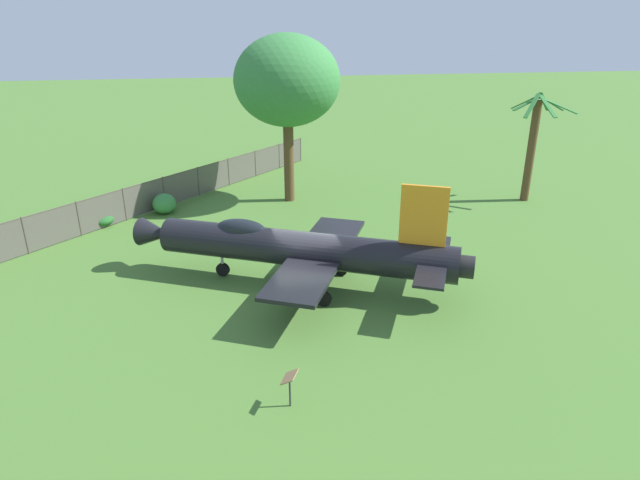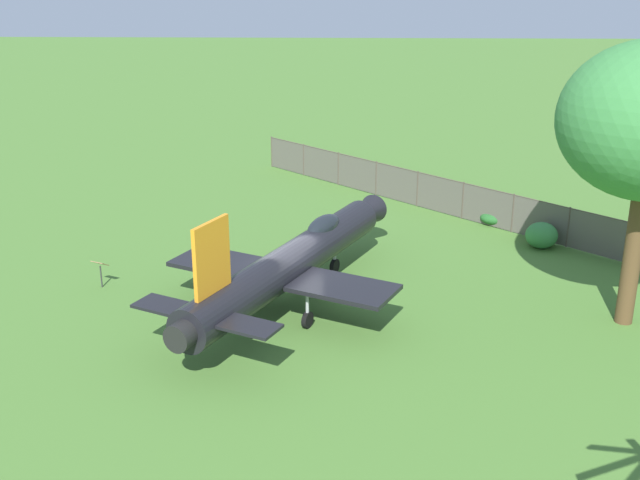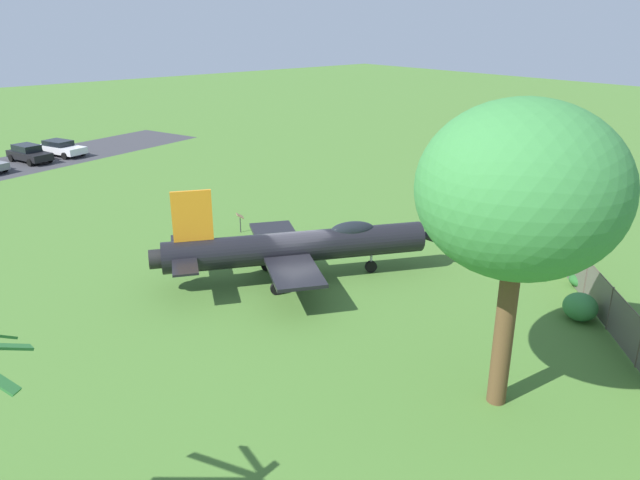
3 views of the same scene
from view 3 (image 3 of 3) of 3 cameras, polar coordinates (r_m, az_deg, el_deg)
ground_plane at (r=29.67m, az=-2.16°, el=-3.71°), size 200.00×200.00×0.00m
display_jet at (r=29.07m, az=-1.52°, el=-0.51°), size 13.55×8.95×4.80m
shade_tree at (r=18.76m, az=18.35°, el=4.41°), size 6.26×6.20×9.98m
perimeter_fence at (r=29.80m, az=23.73°, el=-3.33°), size 23.92×24.98×1.90m
shrub_near_fence at (r=27.89m, az=23.26°, el=-5.79°), size 1.34×1.44×1.18m
shrub_by_tree at (r=31.25m, az=23.60°, el=-3.56°), size 1.25×1.44×0.67m
info_plaque at (r=36.06m, az=-7.52°, el=2.01°), size 0.61×0.71×1.14m
parked_car_white at (r=60.92m, az=-23.19°, el=7.98°), size 3.46×5.16×1.38m
parked_car_black at (r=59.31m, az=-25.68°, el=7.36°), size 2.92×4.82×1.51m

